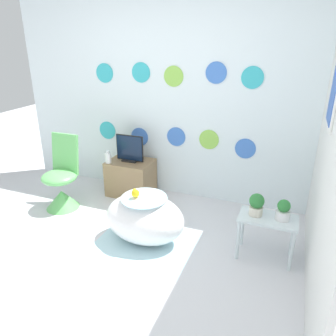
% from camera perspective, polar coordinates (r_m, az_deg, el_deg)
% --- Properties ---
extents(ground_plane, '(12.00, 12.00, 0.00)m').
position_cam_1_polar(ground_plane, '(2.99, -12.20, -18.77)').
color(ground_plane, silver).
extents(wall_back_dotted, '(4.27, 0.05, 2.60)m').
position_cam_1_polar(wall_back_dotted, '(3.99, 1.23, 12.92)').
color(wall_back_dotted, white).
rests_on(wall_back_dotted, ground_plane).
extents(wall_right, '(0.06, 2.85, 2.60)m').
position_cam_1_polar(wall_right, '(2.84, 26.96, 6.88)').
color(wall_right, silver).
rests_on(wall_right, ground_plane).
extents(rug, '(0.97, 0.79, 0.01)m').
position_cam_1_polar(rug, '(3.37, -4.00, -12.93)').
color(rug, silver).
rests_on(rug, ground_plane).
extents(bathtub, '(0.81, 0.55, 0.50)m').
position_cam_1_polar(bathtub, '(3.29, -4.08, -8.77)').
color(bathtub, white).
rests_on(bathtub, ground_plane).
extents(rubber_duck, '(0.08, 0.08, 0.09)m').
position_cam_1_polar(rubber_duck, '(3.14, -5.72, -4.33)').
color(rubber_duck, yellow).
rests_on(rubber_duck, bathtub).
extents(chair, '(0.41, 0.41, 0.88)m').
position_cam_1_polar(chair, '(4.09, -18.06, -3.10)').
color(chair, '#66C166').
rests_on(chair, ground_plane).
extents(tv_cabinet, '(0.56, 0.42, 0.45)m').
position_cam_1_polar(tv_cabinet, '(4.27, -6.47, -1.64)').
color(tv_cabinet, '#8E704C').
rests_on(tv_cabinet, ground_plane).
extents(tv, '(0.37, 0.12, 0.34)m').
position_cam_1_polar(tv, '(4.13, -6.69, 3.20)').
color(tv, black).
rests_on(tv, tv_cabinet).
extents(vase, '(0.07, 0.07, 0.16)m').
position_cam_1_polar(vase, '(4.14, -10.39, 1.81)').
color(vase, white).
rests_on(vase, tv_cabinet).
extents(side_table, '(0.51, 0.29, 0.42)m').
position_cam_1_polar(side_table, '(3.14, 16.91, -9.46)').
color(side_table, silver).
rests_on(side_table, ground_plane).
extents(potted_plant_left, '(0.13, 0.13, 0.21)m').
position_cam_1_polar(potted_plant_left, '(3.06, 15.15, -6.11)').
color(potted_plant_left, beige).
rests_on(potted_plant_left, side_table).
extents(potted_plant_right, '(0.12, 0.12, 0.19)m').
position_cam_1_polar(potted_plant_right, '(3.06, 19.44, -6.97)').
color(potted_plant_right, white).
rests_on(potted_plant_right, side_table).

